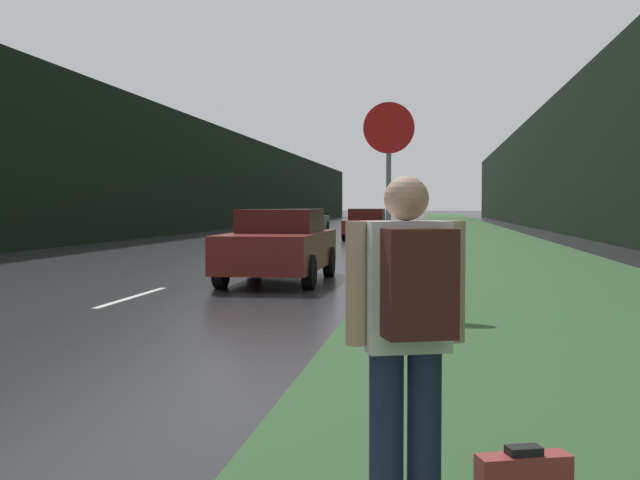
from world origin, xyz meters
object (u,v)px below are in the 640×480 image
at_px(hitchhiker_with_backpack, 408,328).
at_px(car_passing_far, 367,224).
at_px(stop_sign, 389,180).
at_px(car_oncoming, 306,221).
at_px(car_passing_near, 280,245).

bearing_deg(hitchhiker_with_backpack, car_passing_far, 76.20).
xyz_separation_m(hitchhiker_with_backpack, car_passing_far, (-2.91, 32.49, -0.23)).
relative_size(stop_sign, car_oncoming, 0.64).
relative_size(hitchhiker_with_backpack, car_passing_far, 0.38).
bearing_deg(stop_sign, car_passing_far, 95.52).
relative_size(stop_sign, car_passing_far, 0.70).
bearing_deg(car_passing_far, hitchhiker_with_backpack, 95.12).
xyz_separation_m(stop_sign, hitchhiker_with_backpack, (0.54, -7.92, -0.93)).
bearing_deg(car_passing_near, hitchhiker_with_backpack, 103.74).
bearing_deg(car_passing_near, car_passing_far, -90.00).
distance_m(hitchhiker_with_backpack, car_passing_near, 12.27).
height_order(stop_sign, car_passing_near, stop_sign).
xyz_separation_m(stop_sign, car_passing_near, (-2.37, 3.99, -1.14)).
bearing_deg(stop_sign, car_passing_near, 120.74).
relative_size(hitchhiker_with_backpack, car_oncoming, 0.35).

